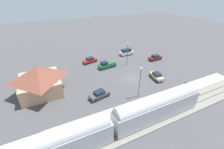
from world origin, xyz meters
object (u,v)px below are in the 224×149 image
object	(u,v)px
pickup_green	(107,65)
light_pole_near_platform	(140,79)
sedan_tan	(157,76)
pedestrian_waiting_far	(186,83)
sedan_red	(90,60)
light_pole_lot_center	(127,51)
passenger_train	(50,146)
suv_white	(127,52)
sedan_charcoal	(99,94)
sedan_maroon	(155,57)
pedestrian_on_platform	(188,86)
station_building	(40,82)

from	to	relation	value
pickup_green	light_pole_near_platform	distance (m)	16.35
sedan_tan	light_pole_near_platform	distance (m)	10.32
pedestrian_waiting_far	sedan_red	bearing A→B (deg)	33.95
light_pole_lot_center	sedan_tan	bearing A→B (deg)	-165.65
passenger_train	suv_white	size ratio (longest dim) A/B	10.92
sedan_charcoal	sedan_red	size ratio (longest dim) A/B	1.00
suv_white	sedan_maroon	world-z (taller)	suv_white
sedan_charcoal	pickup_green	world-z (taller)	pickup_green
passenger_train	sedan_red	world-z (taller)	passenger_train
pedestrian_on_platform	pickup_green	xyz separation A→B (m)	(19.18, 12.21, -0.25)
light_pole_near_platform	light_pole_lot_center	size ratio (longest dim) A/B	1.02
sedan_red	pickup_green	distance (m)	6.69
pickup_green	sedan_maroon	xyz separation A→B (m)	(-1.85, -17.01, -0.15)
pickup_green	light_pole_lot_center	bearing A→B (deg)	-98.47
pedestrian_on_platform	sedan_tan	bearing A→B (deg)	22.11
suv_white	light_pole_near_platform	distance (m)	24.53
light_pole_near_platform	sedan_red	bearing A→B (deg)	10.48
sedan_charcoal	light_pole_lot_center	xyz separation A→B (m)	(11.62, -13.89, 3.68)
passenger_train	pedestrian_waiting_far	world-z (taller)	passenger_train
passenger_train	light_pole_lot_center	size ratio (longest dim) A/B	7.55
pedestrian_on_platform	light_pole_lot_center	distance (m)	19.40
pedestrian_waiting_far	passenger_train	bearing A→B (deg)	98.48
pickup_green	sedan_tan	bearing A→B (deg)	-141.99
station_building	sedan_maroon	bearing A→B (deg)	-85.37
sedan_charcoal	sedan_tan	world-z (taller)	same
pedestrian_on_platform	light_pole_lot_center	xyz separation A→B (m)	(18.22, 5.78, 3.28)
pickup_green	pedestrian_waiting_far	bearing A→B (deg)	-145.23
station_building	suv_white	world-z (taller)	station_building
sedan_tan	sedan_charcoal	bearing A→B (deg)	92.77
suv_white	station_building	bearing A→B (deg)	110.48
pedestrian_waiting_far	pedestrian_on_platform	bearing A→B (deg)	161.54
passenger_train	pedestrian_on_platform	bearing A→B (deg)	-83.40
station_building	sedan_red	xyz separation A→B (m)	(10.45, -15.19, -1.90)
station_building	sedan_charcoal	world-z (taller)	station_building
pedestrian_waiting_far	suv_white	distance (m)	24.36
station_building	pedestrian_on_platform	xyz separation A→B (m)	(-14.44, -30.87, -1.50)
pedestrian_on_platform	sedan_red	size ratio (longest dim) A/B	0.36
pedestrian_waiting_far	sedan_red	distance (m)	28.72
sedan_red	sedan_maroon	size ratio (longest dim) A/B	1.05
passenger_train	pickup_green	bearing A→B (deg)	-39.14
passenger_train	sedan_maroon	bearing A→B (deg)	-59.53
station_building	light_pole_lot_center	size ratio (longest dim) A/B	1.39
sedan_tan	suv_white	bearing A→B (deg)	-4.36
sedan_red	sedan_maroon	bearing A→B (deg)	-110.26
station_building	suv_white	xyz separation A→B (m)	(10.91, -29.23, -1.63)
suv_white	light_pole_lot_center	world-z (taller)	light_pole_lot_center
suv_white	light_pole_near_platform	xyz separation A→B (m)	(-22.11, 10.03, 3.48)
pedestrian_waiting_far	light_pole_lot_center	size ratio (longest dim) A/B	0.24
suv_white	pickup_green	bearing A→B (deg)	120.31
passenger_train	sedan_red	xyz separation A→B (m)	(28.45, -15.03, -1.98)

